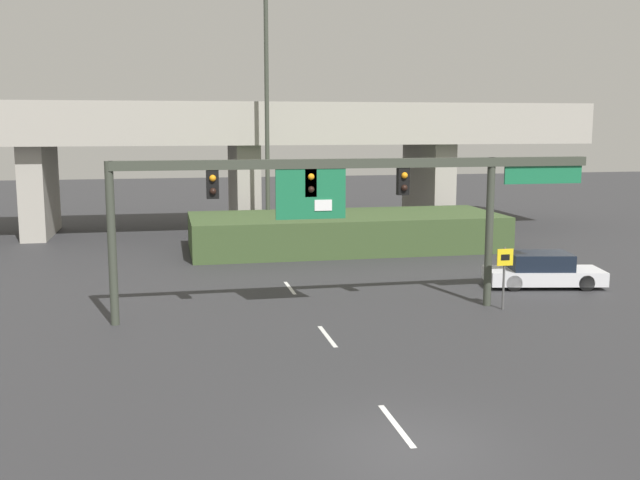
# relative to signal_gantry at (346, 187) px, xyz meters

# --- Properties ---
(ground_plane) EXTENTS (160.00, 160.00, 0.00)m
(ground_plane) POSITION_rel_signal_gantry_xyz_m (-1.24, -10.90, -4.41)
(ground_plane) COLOR #2D2D30
(lane_markings) EXTENTS (0.14, 30.92, 0.01)m
(lane_markings) POSITION_rel_signal_gantry_xyz_m (-1.24, 4.39, -4.40)
(lane_markings) COLOR silver
(lane_markings) RESTS_ON ground
(signal_gantry) EXTENTS (16.87, 0.44, 5.38)m
(signal_gantry) POSITION_rel_signal_gantry_xyz_m (0.00, 0.00, 0.00)
(signal_gantry) COLOR #383D33
(signal_gantry) RESTS_ON ground
(speed_limit_sign) EXTENTS (0.60, 0.11, 2.25)m
(speed_limit_sign) POSITION_rel_signal_gantry_xyz_m (5.62, -0.69, -2.93)
(speed_limit_sign) COLOR #4C4C4C
(speed_limit_sign) RESTS_ON ground
(highway_light_pole_near) EXTENTS (0.70, 0.36, 15.11)m
(highway_light_pole_near) POSITION_rel_signal_gantry_xyz_m (-0.49, 16.29, 3.53)
(highway_light_pole_near) COLOR #383D33
(highway_light_pole_near) RESTS_ON ground
(overpass_bridge) EXTENTS (42.73, 8.11, 7.83)m
(overpass_bridge) POSITION_rel_signal_gantry_xyz_m (-1.24, 21.77, 1.05)
(overpass_bridge) COLOR #A39E93
(overpass_bridge) RESTS_ON ground
(grass_embankment) EXTENTS (16.26, 6.22, 1.85)m
(grass_embankment) POSITION_rel_signal_gantry_xyz_m (3.23, 13.22, -3.48)
(grass_embankment) COLOR #384C28
(grass_embankment) RESTS_ON ground
(parked_sedan_near_right) EXTENTS (4.91, 2.74, 1.39)m
(parked_sedan_near_right) POSITION_rel_signal_gantry_xyz_m (8.88, 2.59, -3.76)
(parked_sedan_near_right) COLOR silver
(parked_sedan_near_right) RESTS_ON ground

